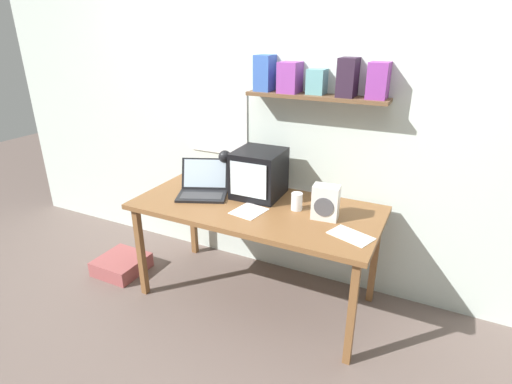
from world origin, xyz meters
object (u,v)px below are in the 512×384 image
object	(u,v)px
corner_desk	(256,213)
space_heater	(326,202)
laptop	(203,186)
loose_paper_near_monitor	(248,211)
juice_glass	(297,202)
floor_cushion	(122,264)
crt_monitor	(259,173)
desk_lamp	(227,164)
loose_paper_near_laptop	(351,236)

from	to	relation	value
corner_desk	space_heater	xyz separation A→B (m)	(0.48, 0.01, 0.17)
laptop	loose_paper_near_monitor	xyz separation A→B (m)	(0.44, -0.13, -0.06)
juice_glass	floor_cushion	world-z (taller)	juice_glass
corner_desk	laptop	world-z (taller)	laptop
corner_desk	juice_glass	size ratio (longest dim) A/B	14.30
crt_monitor	juice_glass	xyz separation A→B (m)	(0.34, -0.12, -0.11)
crt_monitor	laptop	bearing A→B (deg)	-159.24
crt_monitor	desk_lamp	bearing A→B (deg)	168.47
desk_lamp	space_heater	bearing A→B (deg)	0.55
juice_glass	space_heater	xyz separation A→B (m)	(0.21, -0.05, 0.06)
crt_monitor	laptop	distance (m)	0.42
desk_lamp	corner_desk	bearing A→B (deg)	-17.67
desk_lamp	space_heater	distance (m)	0.87
corner_desk	loose_paper_near_monitor	size ratio (longest dim) A/B	6.96
crt_monitor	floor_cushion	size ratio (longest dim) A/B	0.99
corner_desk	loose_paper_near_monitor	bearing A→B (deg)	-91.95
laptop	corner_desk	bearing A→B (deg)	-26.25
space_heater	corner_desk	bearing A→B (deg)	176.40
loose_paper_near_laptop	laptop	bearing A→B (deg)	171.62
loose_paper_near_laptop	floor_cushion	distance (m)	1.96
juice_glass	corner_desk	bearing A→B (deg)	-167.20
corner_desk	floor_cushion	size ratio (longest dim) A/B	4.62
space_heater	loose_paper_near_monitor	size ratio (longest dim) A/B	0.93
crt_monitor	juice_glass	world-z (taller)	crt_monitor
crt_monitor	laptop	world-z (taller)	crt_monitor
laptop	desk_lamp	distance (m)	0.25
desk_lamp	loose_paper_near_laptop	distance (m)	1.13
juice_glass	loose_paper_near_monitor	bearing A→B (deg)	-148.60
corner_desk	desk_lamp	distance (m)	0.49
corner_desk	loose_paper_near_monitor	distance (m)	0.12
corner_desk	crt_monitor	size ratio (longest dim) A/B	4.67
laptop	loose_paper_near_laptop	world-z (taller)	laptop
corner_desk	loose_paper_near_laptop	size ratio (longest dim) A/B	5.87
juice_glass	floor_cushion	distance (m)	1.62
corner_desk	loose_paper_near_laptop	bearing A→B (deg)	-11.74
floor_cushion	crt_monitor	bearing A→B (deg)	18.78
loose_paper_near_monitor	loose_paper_near_laptop	bearing A→B (deg)	-3.04
crt_monitor	space_heater	xyz separation A→B (m)	(0.54, -0.16, -0.06)
loose_paper_near_monitor	floor_cushion	distance (m)	1.34
laptop	loose_paper_near_monitor	world-z (taller)	laptop
corner_desk	laptop	size ratio (longest dim) A/B	3.79
corner_desk	desk_lamp	size ratio (longest dim) A/B	5.84
loose_paper_near_laptop	space_heater	bearing A→B (deg)	142.87
desk_lamp	juice_glass	xyz separation A→B (m)	(0.63, -0.17, -0.13)
desk_lamp	loose_paper_near_laptop	xyz separation A→B (m)	(1.05, -0.37, -0.18)
loose_paper_near_laptop	floor_cushion	bearing A→B (deg)	-178.49
corner_desk	loose_paper_near_monitor	xyz separation A→B (m)	(-0.00, -0.11, 0.06)
loose_paper_near_monitor	floor_cushion	world-z (taller)	loose_paper_near_monitor
corner_desk	juice_glass	world-z (taller)	juice_glass
juice_glass	floor_cushion	bearing A→B (deg)	-169.89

